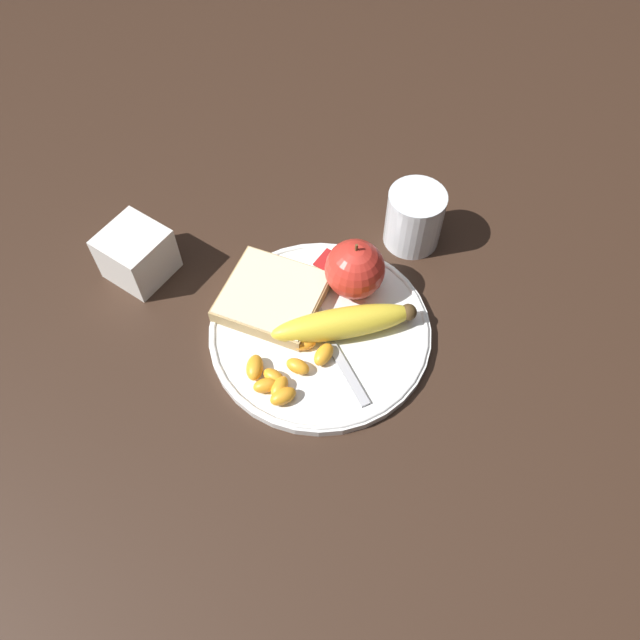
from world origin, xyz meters
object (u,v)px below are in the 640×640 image
object	(u,v)px
apple	(358,271)
bread_slice	(272,297)
juice_glass	(414,219)
fork	(324,333)
banana	(345,323)
jam_packet	(332,268)
condiment_caddy	(137,254)
plate	(320,330)

from	to	relation	value
apple	bread_slice	xyz separation A→B (m)	(-0.08, -0.08, -0.03)
juice_glass	fork	world-z (taller)	juice_glass
banana	fork	size ratio (longest dim) A/B	0.90
jam_packet	apple	bearing A→B (deg)	-6.13
jam_packet	condiment_caddy	xyz separation A→B (m)	(-0.22, -0.14, 0.01)
plate	juice_glass	xyz separation A→B (m)	(0.02, 0.21, 0.03)
juice_glass	jam_packet	bearing A→B (deg)	-113.80
jam_packet	condiment_caddy	world-z (taller)	condiment_caddy
apple	condiment_caddy	xyz separation A→B (m)	(-0.26, -0.13, -0.02)
banana	condiment_caddy	distance (m)	0.30
condiment_caddy	bread_slice	bearing A→B (deg)	15.85
apple	fork	distance (m)	0.09
bread_slice	jam_packet	world-z (taller)	same
juice_glass	apple	xyz separation A→B (m)	(-0.01, -0.13, 0.01)
banana	jam_packet	bearing A→B (deg)	133.18
plate	apple	xyz separation A→B (m)	(0.00, 0.08, 0.04)
banana	fork	bearing A→B (deg)	-138.20
juice_glass	bread_slice	distance (m)	0.23
plate	jam_packet	bearing A→B (deg)	113.84
apple	bread_slice	world-z (taller)	apple
banana	juice_glass	bearing A→B (deg)	93.39
banana	bread_slice	xyz separation A→B (m)	(-0.10, -0.02, -0.01)
banana	jam_packet	xyz separation A→B (m)	(-0.07, 0.07, -0.01)
juice_glass	fork	distance (m)	0.21
apple	banana	distance (m)	0.07
banana	condiment_caddy	xyz separation A→B (m)	(-0.29, -0.07, 0.00)
plate	condiment_caddy	xyz separation A→B (m)	(-0.26, -0.05, 0.03)
plate	apple	world-z (taller)	apple
plate	fork	bearing A→B (deg)	-21.23
juice_glass	apple	distance (m)	0.13
juice_glass	jam_packet	distance (m)	0.13
juice_glass	banana	distance (m)	0.19
fork	condiment_caddy	xyz separation A→B (m)	(-0.27, -0.05, 0.02)
banana	bread_slice	bearing A→B (deg)	-171.64
plate	jam_packet	size ratio (longest dim) A/B	6.94
juice_glass	jam_packet	xyz separation A→B (m)	(-0.05, -0.12, -0.02)
banana	condiment_caddy	bearing A→B (deg)	-166.78
jam_packet	banana	bearing A→B (deg)	-46.82
bread_slice	condiment_caddy	xyz separation A→B (m)	(-0.19, -0.05, 0.01)
juice_glass	banana	size ratio (longest dim) A/B	0.55
apple	jam_packet	size ratio (longest dim) A/B	2.13
bread_slice	fork	distance (m)	0.08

